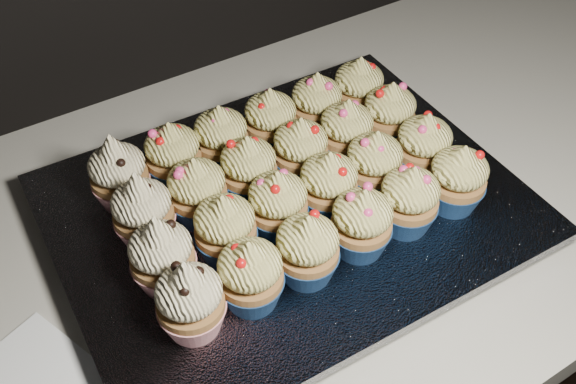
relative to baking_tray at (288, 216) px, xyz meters
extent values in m
cube|color=beige|center=(-0.14, 0.03, -0.03)|extent=(2.44, 0.64, 0.04)
cube|color=black|center=(0.00, 0.00, 0.00)|extent=(0.47, 0.36, 0.02)
cube|color=silver|center=(0.00, 0.00, 0.02)|extent=(0.51, 0.40, 0.01)
cone|color=#AD182A|center=(-0.16, -0.09, 0.04)|extent=(0.06, 0.06, 0.03)
ellipsoid|color=beige|center=(-0.16, -0.09, 0.08)|extent=(0.06, 0.06, 0.04)
cone|color=beige|center=(-0.16, -0.09, 0.10)|extent=(0.03, 0.03, 0.03)
cone|color=navy|center=(-0.10, -0.09, 0.04)|extent=(0.06, 0.06, 0.03)
ellipsoid|color=#E0D271|center=(-0.10, -0.09, 0.08)|extent=(0.06, 0.06, 0.04)
cone|color=#E0D271|center=(-0.10, -0.09, 0.10)|extent=(0.03, 0.03, 0.02)
cone|color=navy|center=(-0.04, -0.09, 0.04)|extent=(0.06, 0.06, 0.03)
ellipsoid|color=#E0D271|center=(-0.04, -0.09, 0.08)|extent=(0.06, 0.06, 0.04)
cone|color=#E0D271|center=(-0.04, -0.09, 0.10)|extent=(0.03, 0.03, 0.02)
cone|color=navy|center=(0.03, -0.09, 0.04)|extent=(0.06, 0.06, 0.03)
ellipsoid|color=#E0D271|center=(0.03, -0.09, 0.08)|extent=(0.06, 0.06, 0.04)
cone|color=#E0D271|center=(0.03, -0.09, 0.10)|extent=(0.03, 0.03, 0.02)
cone|color=navy|center=(0.09, -0.09, 0.04)|extent=(0.06, 0.06, 0.03)
ellipsoid|color=#E0D271|center=(0.09, -0.09, 0.08)|extent=(0.06, 0.06, 0.04)
cone|color=#E0D271|center=(0.09, -0.09, 0.10)|extent=(0.03, 0.03, 0.02)
cone|color=navy|center=(0.15, -0.10, 0.04)|extent=(0.06, 0.06, 0.03)
ellipsoid|color=#E0D271|center=(0.15, -0.10, 0.08)|extent=(0.06, 0.06, 0.04)
cone|color=#E0D271|center=(0.15, -0.10, 0.10)|extent=(0.03, 0.03, 0.02)
cone|color=#AD182A|center=(-0.16, -0.03, 0.04)|extent=(0.06, 0.06, 0.03)
ellipsoid|color=beige|center=(-0.16, -0.03, 0.08)|extent=(0.06, 0.06, 0.04)
cone|color=beige|center=(-0.16, -0.03, 0.10)|extent=(0.03, 0.03, 0.03)
cone|color=navy|center=(-0.09, -0.03, 0.04)|extent=(0.06, 0.06, 0.03)
ellipsoid|color=#E0D271|center=(-0.09, -0.03, 0.08)|extent=(0.06, 0.06, 0.04)
cone|color=#E0D271|center=(-0.09, -0.03, 0.10)|extent=(0.03, 0.03, 0.02)
cone|color=navy|center=(-0.03, -0.03, 0.04)|extent=(0.06, 0.06, 0.03)
ellipsoid|color=#E0D271|center=(-0.03, -0.03, 0.08)|extent=(0.06, 0.06, 0.04)
cone|color=#E0D271|center=(-0.03, -0.03, 0.10)|extent=(0.03, 0.03, 0.02)
cone|color=navy|center=(0.03, -0.03, 0.04)|extent=(0.06, 0.06, 0.03)
ellipsoid|color=#E0D271|center=(0.03, -0.03, 0.08)|extent=(0.06, 0.06, 0.04)
cone|color=#E0D271|center=(0.03, -0.03, 0.10)|extent=(0.03, 0.03, 0.02)
cone|color=navy|center=(0.09, -0.03, 0.04)|extent=(0.06, 0.06, 0.03)
ellipsoid|color=#E0D271|center=(0.09, -0.03, 0.08)|extent=(0.06, 0.06, 0.04)
cone|color=#E0D271|center=(0.09, -0.03, 0.10)|extent=(0.03, 0.03, 0.02)
cone|color=navy|center=(0.15, -0.04, 0.04)|extent=(0.06, 0.06, 0.03)
ellipsoid|color=#E0D271|center=(0.15, -0.04, 0.08)|extent=(0.06, 0.06, 0.04)
cone|color=#E0D271|center=(0.15, -0.04, 0.10)|extent=(0.03, 0.03, 0.02)
cone|color=#AD182A|center=(-0.15, 0.03, 0.04)|extent=(0.06, 0.06, 0.03)
ellipsoid|color=beige|center=(-0.15, 0.03, 0.08)|extent=(0.06, 0.06, 0.04)
cone|color=beige|center=(-0.15, 0.03, 0.10)|extent=(0.03, 0.03, 0.03)
cone|color=navy|center=(-0.09, 0.03, 0.04)|extent=(0.06, 0.06, 0.03)
ellipsoid|color=#E0D271|center=(-0.09, 0.03, 0.08)|extent=(0.06, 0.06, 0.04)
cone|color=#E0D271|center=(-0.09, 0.03, 0.10)|extent=(0.03, 0.03, 0.02)
cone|color=navy|center=(-0.03, 0.03, 0.04)|extent=(0.06, 0.06, 0.03)
ellipsoid|color=#E0D271|center=(-0.03, 0.03, 0.08)|extent=(0.06, 0.06, 0.04)
cone|color=#E0D271|center=(-0.03, 0.03, 0.10)|extent=(0.03, 0.03, 0.02)
cone|color=navy|center=(0.03, 0.03, 0.04)|extent=(0.06, 0.06, 0.03)
ellipsoid|color=#E0D271|center=(0.03, 0.03, 0.08)|extent=(0.06, 0.06, 0.04)
cone|color=#E0D271|center=(0.03, 0.03, 0.10)|extent=(0.03, 0.03, 0.02)
cone|color=navy|center=(0.10, 0.03, 0.04)|extent=(0.06, 0.06, 0.03)
ellipsoid|color=#E0D271|center=(0.10, 0.03, 0.08)|extent=(0.06, 0.06, 0.04)
cone|color=#E0D271|center=(0.10, 0.03, 0.10)|extent=(0.03, 0.03, 0.02)
cone|color=navy|center=(0.16, 0.03, 0.04)|extent=(0.06, 0.06, 0.03)
ellipsoid|color=#E0D271|center=(0.16, 0.03, 0.08)|extent=(0.06, 0.06, 0.04)
cone|color=#E0D271|center=(0.16, 0.03, 0.10)|extent=(0.03, 0.03, 0.02)
cone|color=#AD182A|center=(-0.15, 0.10, 0.04)|extent=(0.06, 0.06, 0.03)
ellipsoid|color=beige|center=(-0.15, 0.10, 0.08)|extent=(0.06, 0.06, 0.04)
cone|color=beige|center=(-0.15, 0.10, 0.10)|extent=(0.03, 0.03, 0.03)
cone|color=navy|center=(-0.09, 0.10, 0.04)|extent=(0.06, 0.06, 0.03)
ellipsoid|color=#E0D271|center=(-0.09, 0.10, 0.08)|extent=(0.06, 0.06, 0.04)
cone|color=#E0D271|center=(-0.09, 0.10, 0.10)|extent=(0.03, 0.03, 0.02)
cone|color=navy|center=(-0.03, 0.09, 0.04)|extent=(0.06, 0.06, 0.03)
ellipsoid|color=#E0D271|center=(-0.03, 0.09, 0.08)|extent=(0.06, 0.06, 0.04)
cone|color=#E0D271|center=(-0.03, 0.09, 0.10)|extent=(0.03, 0.03, 0.02)
cone|color=navy|center=(0.03, 0.09, 0.04)|extent=(0.06, 0.06, 0.03)
ellipsoid|color=#E0D271|center=(0.03, 0.09, 0.08)|extent=(0.06, 0.06, 0.04)
cone|color=#E0D271|center=(0.03, 0.09, 0.10)|extent=(0.03, 0.03, 0.02)
cone|color=navy|center=(0.09, 0.09, 0.04)|extent=(0.06, 0.06, 0.03)
ellipsoid|color=#E0D271|center=(0.09, 0.09, 0.08)|extent=(0.06, 0.06, 0.04)
cone|color=#E0D271|center=(0.09, 0.09, 0.10)|extent=(0.03, 0.03, 0.02)
cone|color=navy|center=(0.16, 0.09, 0.04)|extent=(0.06, 0.06, 0.03)
ellipsoid|color=#E0D271|center=(0.16, 0.09, 0.08)|extent=(0.06, 0.06, 0.04)
cone|color=#E0D271|center=(0.16, 0.09, 0.10)|extent=(0.03, 0.03, 0.02)
camera|label=1|loc=(-0.26, -0.41, 0.53)|focal=40.00mm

